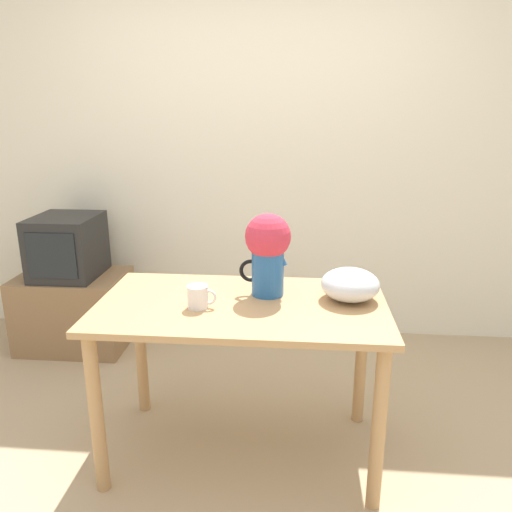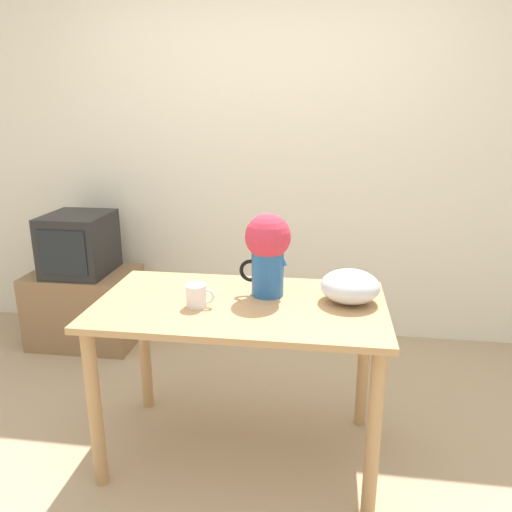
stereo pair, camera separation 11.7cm
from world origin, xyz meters
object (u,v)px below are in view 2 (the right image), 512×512
(coffee_mug, at_px, (197,296))
(white_bowl, at_px, (350,286))
(flower_vase, at_px, (268,248))
(tv_set, at_px, (79,244))

(coffee_mug, xyz_separation_m, white_bowl, (0.67, 0.15, 0.02))
(flower_vase, height_order, white_bowl, flower_vase)
(coffee_mug, bearing_deg, flower_vase, 32.93)
(white_bowl, relative_size, tv_set, 0.58)
(flower_vase, relative_size, tv_set, 0.85)
(white_bowl, bearing_deg, tv_set, 151.99)
(white_bowl, distance_m, tv_set, 2.03)
(flower_vase, height_order, coffee_mug, flower_vase)
(white_bowl, height_order, tv_set, tv_set)
(flower_vase, distance_m, tv_set, 1.70)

